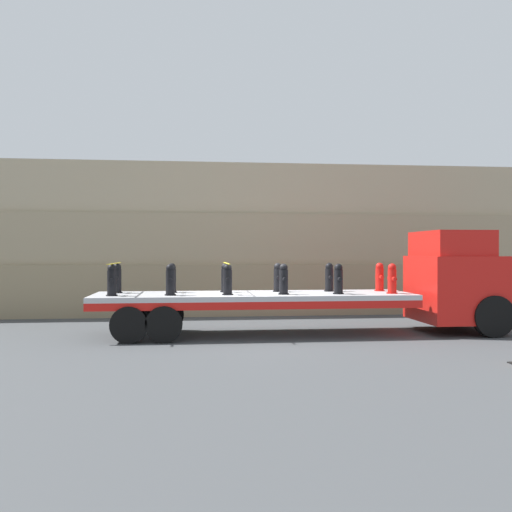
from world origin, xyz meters
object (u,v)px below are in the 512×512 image
at_px(fire_hydrant_red_near_5, 392,279).
at_px(fire_hydrant_red_far_5, 380,277).
at_px(fire_hydrant_black_far_4, 329,277).
at_px(fire_hydrant_black_near_3, 284,280).
at_px(truck_cab, 460,280).
at_px(fire_hydrant_black_far_1, 172,278).
at_px(fire_hydrant_black_far_3, 278,278).
at_px(fire_hydrant_black_far_0, 117,279).
at_px(fire_hydrant_black_near_1, 170,280).
at_px(fire_hydrant_black_near_4, 338,279).
at_px(fire_hydrant_black_near_0, 112,280).
at_px(fire_hydrant_black_far_2, 225,278).
at_px(fire_hydrant_black_near_2, 228,280).
at_px(flatbed_trailer, 228,302).

distance_m(fire_hydrant_red_near_5, fire_hydrant_red_far_5, 1.06).
bearing_deg(fire_hydrant_black_far_4, fire_hydrant_black_near_3, -145.11).
xyz_separation_m(truck_cab, fire_hydrant_black_far_1, (-8.32, 0.53, 0.08)).
distance_m(fire_hydrant_black_far_3, fire_hydrant_black_far_4, 1.52).
xyz_separation_m(fire_hydrant_red_near_5, fire_hydrant_red_far_5, (0.00, 1.06, 0.00)).
xyz_separation_m(truck_cab, fire_hydrant_black_far_0, (-9.84, 0.53, 0.08)).
bearing_deg(fire_hydrant_black_near_1, fire_hydrant_black_near_4, 0.00).
bearing_deg(fire_hydrant_black_far_1, fire_hydrant_black_far_3, 0.00).
height_order(fire_hydrant_black_near_0, fire_hydrant_black_near_4, same).
distance_m(fire_hydrant_black_near_0, fire_hydrant_black_near_1, 1.52).
height_order(fire_hydrant_black_far_4, fire_hydrant_red_far_5, same).
xyz_separation_m(fire_hydrant_black_far_2, fire_hydrant_black_near_3, (1.52, -1.06, 0.00)).
xyz_separation_m(fire_hydrant_black_near_3, fire_hydrant_black_near_4, (1.52, 0.00, 0.00)).
height_order(fire_hydrant_black_far_1, fire_hydrant_black_near_2, same).
bearing_deg(fire_hydrant_red_far_5, fire_hydrant_black_near_1, -170.11).
distance_m(fire_hydrant_black_far_2, fire_hydrant_red_far_5, 4.56).
xyz_separation_m(fire_hydrant_black_near_0, fire_hydrant_black_far_2, (3.04, 1.06, 0.00)).
relative_size(fire_hydrant_black_near_4, fire_hydrant_red_near_5, 1.00).
xyz_separation_m(fire_hydrant_black_far_0, fire_hydrant_black_far_1, (1.52, 0.00, 0.00)).
relative_size(fire_hydrant_black_far_0, fire_hydrant_black_far_2, 1.00).
xyz_separation_m(fire_hydrant_black_near_2, fire_hydrant_red_far_5, (4.56, 1.06, 0.00)).
relative_size(fire_hydrant_black_far_4, fire_hydrant_red_far_5, 1.00).
xyz_separation_m(fire_hydrant_black_far_0, fire_hydrant_black_far_3, (4.56, 0.00, 0.00)).
height_order(fire_hydrant_black_near_0, fire_hydrant_black_far_0, same).
height_order(flatbed_trailer, fire_hydrant_red_near_5, fire_hydrant_red_near_5).
bearing_deg(fire_hydrant_black_far_1, fire_hydrant_red_near_5, -9.89).
height_order(fire_hydrant_black_near_1, fire_hydrant_black_near_3, same).
height_order(fire_hydrant_black_near_0, fire_hydrant_black_far_1, same).
height_order(fire_hydrant_black_far_0, fire_hydrant_black_far_4, same).
bearing_deg(fire_hydrant_black_near_2, fire_hydrant_black_near_0, 180.00).
bearing_deg(fire_hydrant_black_far_2, fire_hydrant_black_near_3, -34.89).
bearing_deg(fire_hydrant_black_near_1, fire_hydrant_black_near_0, 180.00).
relative_size(flatbed_trailer, fire_hydrant_black_far_3, 10.55).
bearing_deg(fire_hydrant_black_near_4, truck_cab, 8.01).
bearing_deg(fire_hydrant_red_far_5, fire_hydrant_black_far_1, 180.00).
distance_m(fire_hydrant_black_near_2, fire_hydrant_black_far_2, 1.06).
height_order(fire_hydrant_black_far_3, fire_hydrant_red_far_5, same).
distance_m(fire_hydrant_black_near_4, fire_hydrant_red_near_5, 1.52).
bearing_deg(fire_hydrant_black_near_0, fire_hydrant_black_far_0, 90.00).
bearing_deg(fire_hydrant_black_far_0, fire_hydrant_black_far_4, 0.00).
xyz_separation_m(fire_hydrant_black_near_3, fire_hydrant_red_far_5, (3.04, 1.06, 0.00)).
distance_m(truck_cab, fire_hydrant_black_near_1, 8.34).
bearing_deg(fire_hydrant_black_near_3, fire_hydrant_black_far_1, 160.78).
relative_size(fire_hydrant_black_near_1, fire_hydrant_black_near_4, 1.00).
bearing_deg(fire_hydrant_black_near_3, fire_hydrant_black_near_0, 180.00).
relative_size(fire_hydrant_black_near_0, fire_hydrant_red_near_5, 1.00).
height_order(fire_hydrant_black_far_1, fire_hydrant_black_far_2, same).
xyz_separation_m(fire_hydrant_black_near_2, fire_hydrant_red_near_5, (4.56, 0.00, 0.00)).
bearing_deg(fire_hydrant_black_near_4, fire_hydrant_black_near_0, 180.00).
bearing_deg(fire_hydrant_black_near_3, fire_hydrant_black_far_3, 90.00).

